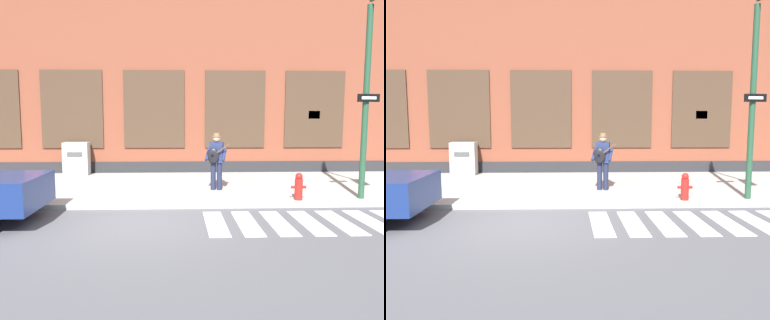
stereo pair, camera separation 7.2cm
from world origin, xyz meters
The scene contains 7 objects.
ground_plane centered at (0.00, 0.00, 0.00)m, with size 160.00×160.00×0.00m, color #56565B.
sidewalk centered at (0.00, 3.85, 0.07)m, with size 28.00×5.32×0.13m.
building_backdrop centered at (0.00, 8.51, 4.25)m, with size 28.00×4.06×8.51m.
crosswalk centered at (4.36, -0.10, 0.01)m, with size 5.78×1.90×0.01m.
busker centered at (1.99, 2.94, 1.07)m, with size 0.72×0.64×1.66m.
utility_box centered at (-2.85, 6.06, 0.73)m, with size 0.91×0.54×1.21m.
fire_hydrant centered at (3.99, 1.55, 0.47)m, with size 0.38×0.20×0.70m.
Camera 2 is at (0.95, -7.81, 2.24)m, focal length 35.00 mm.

